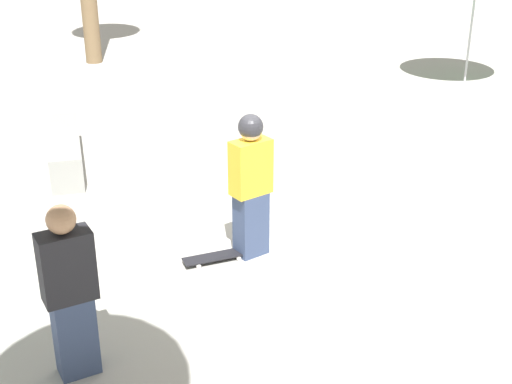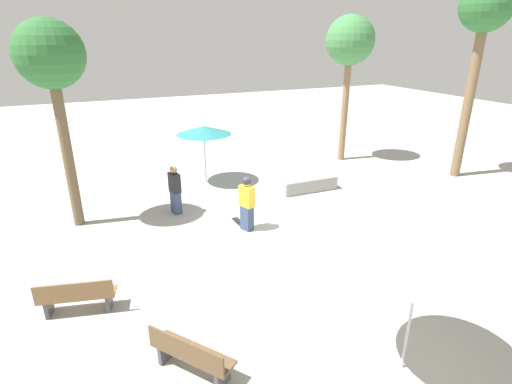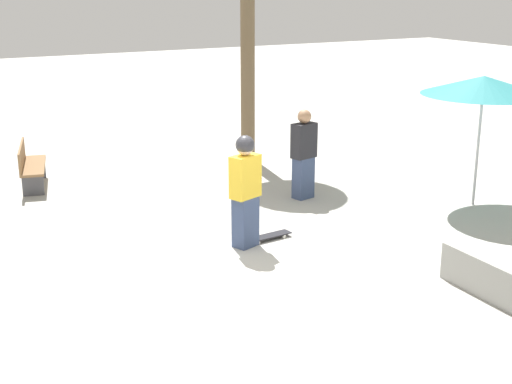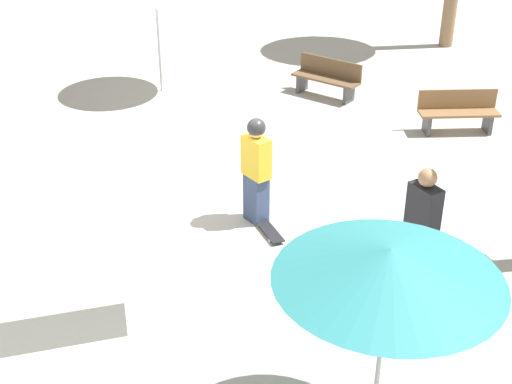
{
  "view_description": "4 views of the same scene",
  "coord_description": "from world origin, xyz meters",
  "px_view_note": "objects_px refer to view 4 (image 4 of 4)",
  "views": [
    {
      "loc": [
        -2.36,
        -7.83,
        4.19
      ],
      "look_at": [
        -0.33,
        -0.66,
        0.85
      ],
      "focal_mm": 50.0,
      "sensor_mm": 36.0,
      "label": 1
    },
    {
      "loc": [
        9.98,
        -4.84,
        5.66
      ],
      "look_at": [
        -0.87,
        -0.02,
        0.99
      ],
      "focal_mm": 28.0,
      "sensor_mm": 36.0,
      "label": 2
    },
    {
      "loc": [
        4.39,
        8.61,
        3.99
      ],
      "look_at": [
        -0.62,
        -0.69,
        0.8
      ],
      "focal_mm": 50.0,
      "sensor_mm": 36.0,
      "label": 3
    },
    {
      "loc": [
        -9.79,
        2.25,
        5.84
      ],
      "look_at": [
        -0.88,
        -0.4,
        0.8
      ],
      "focal_mm": 50.0,
      "sensor_mm": 36.0,
      "label": 4
    }
  ],
  "objects_px": {
    "bench_far": "(458,112)",
    "concrete_ledge": "(32,324)",
    "skater_main": "(256,167)",
    "bench_near": "(327,78)",
    "bystander_watching": "(422,224)",
    "skateboard": "(269,230)",
    "shade_umbrella_teal": "(389,265)"
  },
  "relations": [
    {
      "from": "bench_far",
      "to": "shade_umbrella_teal",
      "type": "xyz_separation_m",
      "value": [
        -6.87,
        5.02,
        1.76
      ]
    },
    {
      "from": "bench_near",
      "to": "shade_umbrella_teal",
      "type": "bearing_deg",
      "value": 124.46
    },
    {
      "from": "skateboard",
      "to": "shade_umbrella_teal",
      "type": "height_order",
      "value": "shade_umbrella_teal"
    },
    {
      "from": "concrete_ledge",
      "to": "bystander_watching",
      "type": "height_order",
      "value": "bystander_watching"
    },
    {
      "from": "bench_far",
      "to": "bystander_watching",
      "type": "bearing_deg",
      "value": 67.5
    },
    {
      "from": "bench_far",
      "to": "bystander_watching",
      "type": "height_order",
      "value": "bystander_watching"
    },
    {
      "from": "skateboard",
      "to": "concrete_ledge",
      "type": "relative_size",
      "value": 0.36
    },
    {
      "from": "bench_far",
      "to": "shade_umbrella_teal",
      "type": "height_order",
      "value": "shade_umbrella_teal"
    },
    {
      "from": "bystander_watching",
      "to": "concrete_ledge",
      "type": "bearing_deg",
      "value": 76.1
    },
    {
      "from": "skater_main",
      "to": "bench_far",
      "type": "xyz_separation_m",
      "value": [
        2.24,
        -4.91,
        -0.52
      ]
    },
    {
      "from": "skater_main",
      "to": "bystander_watching",
      "type": "height_order",
      "value": "skater_main"
    },
    {
      "from": "bench_far",
      "to": "bystander_watching",
      "type": "xyz_separation_m",
      "value": [
        -4.35,
        3.19,
        0.41
      ]
    },
    {
      "from": "skater_main",
      "to": "bystander_watching",
      "type": "bearing_deg",
      "value": 18.42
    },
    {
      "from": "bench_near",
      "to": "bystander_watching",
      "type": "distance_m",
      "value": 7.14
    },
    {
      "from": "skateboard",
      "to": "skater_main",
      "type": "bearing_deg",
      "value": -176.59
    },
    {
      "from": "skateboard",
      "to": "bench_near",
      "type": "relative_size",
      "value": 0.53
    },
    {
      "from": "skateboard",
      "to": "bench_far",
      "type": "height_order",
      "value": "bench_far"
    },
    {
      "from": "skateboard",
      "to": "bystander_watching",
      "type": "bearing_deg",
      "value": 38.71
    },
    {
      "from": "bench_far",
      "to": "skater_main",
      "type": "bearing_deg",
      "value": 38.23
    },
    {
      "from": "skateboard",
      "to": "bystander_watching",
      "type": "height_order",
      "value": "bystander_watching"
    },
    {
      "from": "skater_main",
      "to": "bench_far",
      "type": "bearing_deg",
      "value": 93.8
    },
    {
      "from": "skateboard",
      "to": "bench_near",
      "type": "height_order",
      "value": "bench_near"
    },
    {
      "from": "concrete_ledge",
      "to": "bench_far",
      "type": "xyz_separation_m",
      "value": [
        4.27,
        -8.38,
        0.17
      ]
    },
    {
      "from": "bench_near",
      "to": "bench_far",
      "type": "height_order",
      "value": "same"
    },
    {
      "from": "bystander_watching",
      "to": "bench_near",
      "type": "bearing_deg",
      "value": -24.29
    },
    {
      "from": "skateboard",
      "to": "concrete_ledge",
      "type": "distance_m",
      "value": 3.89
    },
    {
      "from": "bench_near",
      "to": "bench_far",
      "type": "distance_m",
      "value": 3.19
    },
    {
      "from": "skater_main",
      "to": "skateboard",
      "type": "bearing_deg",
      "value": -11.41
    },
    {
      "from": "skater_main",
      "to": "concrete_ledge",
      "type": "distance_m",
      "value": 4.08
    },
    {
      "from": "bench_far",
      "to": "concrete_ledge",
      "type": "bearing_deg",
      "value": 40.71
    },
    {
      "from": "skateboard",
      "to": "bystander_watching",
      "type": "distance_m",
      "value": 2.47
    },
    {
      "from": "skater_main",
      "to": "bench_far",
      "type": "relative_size",
      "value": 1.05
    }
  ]
}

